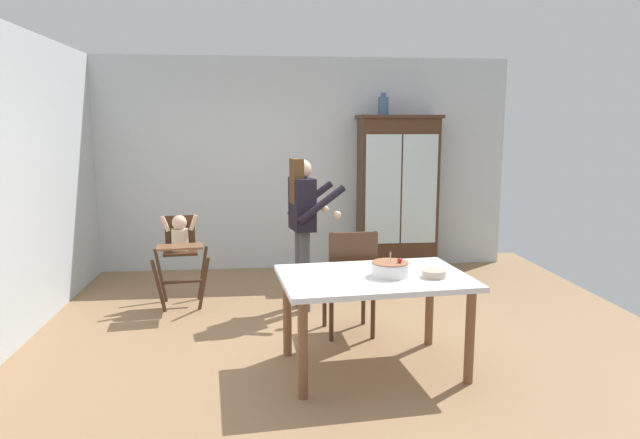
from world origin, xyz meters
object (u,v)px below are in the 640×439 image
Objects in this scene: ceramic_vase at (383,105)px; dining_table at (374,288)px; birthday_cake at (390,269)px; high_chair_with_toddler at (180,244)px; china_cabinet at (397,193)px; adult_person at (303,215)px; serving_bowl at (434,274)px; dining_chair_far_side at (351,276)px.

dining_table is at bearing -103.01° from ceramic_vase.
birthday_cake is at bearing -100.79° from ceramic_vase.
birthday_cake is at bearing -51.82° from high_chair_with_toddler.
china_cabinet is 3.13m from birthday_cake.
serving_bowl is (0.86, -1.60, -0.20)m from adult_person.
ceramic_vase is 0.18× the size of adult_person.
dining_chair_far_side is (-0.50, 0.78, -0.21)m from serving_bowl.
adult_person is at bearing 118.11° from serving_bowl.
ceramic_vase is 3.41m from dining_table.
china_cabinet is 2.08× the size of high_chair_with_toddler.
serving_bowl is at bearing -162.65° from adult_person.
china_cabinet is 2.06× the size of dining_chair_far_side.
china_cabinet reaches higher than high_chair_with_toddler.
ceramic_vase is 0.18× the size of dining_table.
high_chair_with_toddler is 2.42m from dining_table.
adult_person is 1.03× the size of dining_table.
serving_bowl is at bearing -48.25° from high_chair_with_toddler.
china_cabinet is at bearing 81.51° from serving_bowl.
ceramic_vase is at bearing -111.06° from dining_chair_far_side.
china_cabinet is 2.88m from high_chair_with_toddler.
ceramic_vase is 3.38m from serving_bowl.
adult_person is at bearing -17.91° from high_chair_with_toddler.
ceramic_vase is at bearing -47.50° from adult_person.
ceramic_vase is at bearing 79.21° from birthday_cake.
ceramic_vase is 3.35m from birthday_cake.
adult_person is 1.83m from serving_bowl.
high_chair_with_toddler is 1.92m from dining_chair_far_side.
birthday_cake is 0.78m from dining_chair_far_side.
dining_table is at bearing -53.24° from high_chair_with_toddler.
dining_chair_far_side is (1.60, -1.06, -0.10)m from high_chair_with_toddler.
high_chair_with_toddler is 2.52m from birthday_cake.
dining_table is (-0.89, -3.00, -0.35)m from china_cabinet.
ceramic_vase is 0.28× the size of dining_chair_far_side.
high_chair_with_toddler is 0.64× the size of dining_table.
china_cabinet is at bearing -1.06° from ceramic_vase.
adult_person is at bearing 109.41° from birthday_cake.
dining_table is 1.54× the size of dining_chair_far_side.
birthday_cake is (1.79, -1.77, 0.14)m from high_chair_with_toddler.
ceramic_vase reaches higher than china_cabinet.
dining_table is (0.42, -1.50, -0.32)m from adult_person.
adult_person is at bearing -126.74° from ceramic_vase.
adult_person reaches higher than serving_bowl.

